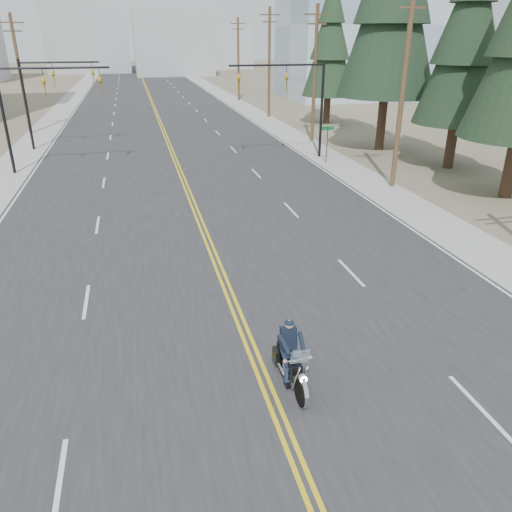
{
  "coord_description": "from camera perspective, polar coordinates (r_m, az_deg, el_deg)",
  "views": [
    {
      "loc": [
        -2.78,
        -4.36,
        8.56
      ],
      "look_at": [
        0.9,
        10.99,
        1.6
      ],
      "focal_mm": 35.0,
      "sensor_mm": 36.0,
      "label": 1
    }
  ],
  "objects": [
    {
      "name": "conifer_mid",
      "position": [
        37.63,
        23.15,
        22.59
      ],
      "size": [
        5.81,
        5.81,
        15.49
      ],
      "rotation": [
        0.0,
        0.0,
        0.27
      ],
      "color": "#382619",
      "rests_on": "ground"
    },
    {
      "name": "utility_pole_c",
      "position": [
        45.12,
        6.74,
        20.06
      ],
      "size": [
        2.2,
        0.3,
        11.0
      ],
      "color": "brown",
      "rests_on": "ground"
    },
    {
      "name": "haze_bldg_c",
      "position": [
        122.1,
        7.67,
        23.82
      ],
      "size": [
        16.0,
        12.0,
        18.0
      ],
      "primitive_type": "cube",
      "color": "#B7BCC6",
      "rests_on": "ground"
    },
    {
      "name": "traffic_mast_right",
      "position": [
        38.38,
        4.64,
        18.32
      ],
      "size": [
        7.1,
        0.26,
        7.0
      ],
      "color": "black",
      "rests_on": "ground"
    },
    {
      "name": "street_sign",
      "position": [
        37.56,
        8.16,
        13.21
      ],
      "size": [
        0.9,
        0.06,
        2.62
      ],
      "color": "black",
      "rests_on": "ground"
    },
    {
      "name": "sidewalk_left",
      "position": [
        75.35,
        -20.88,
        15.81
      ],
      "size": [
        3.0,
        200.0,
        0.01
      ],
      "primitive_type": "cube",
      "color": "#A5A5A0",
      "rests_on": "ground"
    },
    {
      "name": "traffic_mast_left",
      "position": [
        37.06,
        -24.07,
        16.25
      ],
      "size": [
        7.1,
        0.26,
        7.0
      ],
      "color": "black",
      "rests_on": "ground"
    },
    {
      "name": "glass_building",
      "position": [
        82.1,
        12.71,
        24.29
      ],
      "size": [
        24.0,
        16.0,
        20.0
      ],
      "primitive_type": "cube",
      "color": "#9EB5CC",
      "rests_on": "ground"
    },
    {
      "name": "utility_pole_left",
      "position": [
        53.34,
        -25.35,
        18.37
      ],
      "size": [
        2.2,
        0.3,
        10.5
      ],
      "color": "brown",
      "rests_on": "ground"
    },
    {
      "name": "haze_bldg_b",
      "position": [
        129.81,
        -9.48,
        22.83
      ],
      "size": [
        18.0,
        14.0,
        14.0
      ],
      "primitive_type": "cube",
      "color": "#ADB2B7",
      "rests_on": "ground"
    },
    {
      "name": "road",
      "position": [
        74.9,
        -11.79,
        16.78
      ],
      "size": [
        20.0,
        200.0,
        0.01
      ],
      "primitive_type": "cube",
      "color": "#303033",
      "rests_on": "ground"
    },
    {
      "name": "conifer_far",
      "position": [
        55.09,
        8.53,
        23.26
      ],
      "size": [
        5.38,
        5.38,
        14.4
      ],
      "rotation": [
        0.0,
        0.0,
        0.22
      ],
      "color": "#382619",
      "rests_on": "ground"
    },
    {
      "name": "haze_bldg_e",
      "position": [
        156.86,
        -3.58,
        22.83
      ],
      "size": [
        14.0,
        14.0,
        12.0
      ],
      "primitive_type": "cube",
      "color": "#B7BCC6",
      "rests_on": "ground"
    },
    {
      "name": "motorcyclist",
      "position": [
        13.32,
        4.13,
        -11.35
      ],
      "size": [
        1.01,
        2.32,
        1.81
      ],
      "primitive_type": null,
      "rotation": [
        0.0,
        0.0,
        3.15
      ],
      "color": "black",
      "rests_on": "ground"
    },
    {
      "name": "sidewalk_right",
      "position": [
        76.2,
        -2.73,
        17.33
      ],
      "size": [
        3.0,
        200.0,
        0.01
      ],
      "primitive_type": "cube",
      "color": "#A5A5A0",
      "rests_on": "ground"
    },
    {
      "name": "utility_pole_e",
      "position": [
        75.96,
        -2.03,
        21.66
      ],
      "size": [
        2.2,
        0.3,
        11.0
      ],
      "color": "brown",
      "rests_on": "ground"
    },
    {
      "name": "utility_pole_d",
      "position": [
        59.41,
        1.52,
        21.31
      ],
      "size": [
        2.2,
        0.3,
        11.5
      ],
      "color": "brown",
      "rests_on": "ground"
    },
    {
      "name": "haze_bldg_d",
      "position": [
        144.72,
        -18.89,
        24.43
      ],
      "size": [
        20.0,
        15.0,
        26.0
      ],
      "primitive_type": "cube",
      "color": "#ADB2B7",
      "rests_on": "ground"
    },
    {
      "name": "utility_pole_b",
      "position": [
        31.44,
        16.48,
        18.2
      ],
      "size": [
        2.2,
        0.3,
        11.5
      ],
      "color": "brown",
      "rests_on": "ground"
    },
    {
      "name": "traffic_mast_far",
      "position": [
        44.98,
        -22.89,
        17.36
      ],
      "size": [
        6.1,
        0.26,
        7.0
      ],
      "color": "black",
      "rests_on": "ground"
    }
  ]
}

